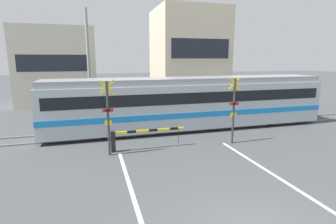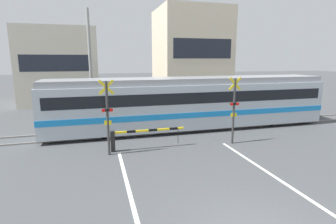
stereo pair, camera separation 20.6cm
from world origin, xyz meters
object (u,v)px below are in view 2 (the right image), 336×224
crossing_barrier_near (133,136)px  crossing_signal_right (234,107)px  crossing_barrier_far (176,109)px  commuter_train (191,102)px  crossing_signal_left (107,114)px

crossing_barrier_near → crossing_signal_right: (5.15, -0.37, 1.19)m
crossing_barrier_far → commuter_train: bearing=-88.0°
crossing_barrier_near → commuter_train: bearing=36.8°
crossing_barrier_near → crossing_barrier_far: size_ratio=1.00×
commuter_train → crossing_signal_left: crossing_signal_left is taller
commuter_train → crossing_barrier_near: 5.23m
commuter_train → crossing_barrier_far: (-0.10, 2.90, -1.01)m
crossing_signal_left → crossing_signal_right: (6.28, 0.00, 0.00)m
commuter_train → crossing_signal_left: 6.28m
crossing_signal_right → commuter_train: bearing=106.8°
crossing_barrier_near → crossing_signal_left: (-1.14, -0.37, 1.19)m
commuter_train → crossing_barrier_near: (-4.11, -3.07, -1.01)m
crossing_signal_left → crossing_barrier_near: bearing=18.0°
crossing_barrier_far → crossing_signal_left: 8.25m
crossing_signal_right → crossing_barrier_far: bearing=100.2°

